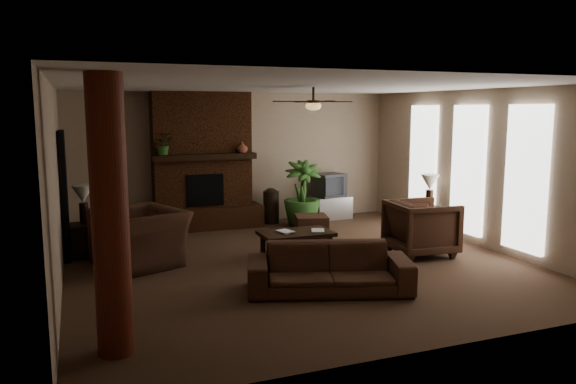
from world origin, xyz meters
name	(u,v)px	position (x,y,z in m)	size (l,w,h in m)	color
room_shell	(297,177)	(0.00, 0.00, 1.40)	(7.00, 7.00, 7.00)	brown
fireplace	(203,173)	(-0.80, 3.22, 1.16)	(2.40, 0.70, 2.80)	#4C2814
windows	(468,170)	(3.45, 0.20, 1.35)	(0.08, 3.65, 2.35)	white
log_column	(110,217)	(-2.95, -2.40, 1.40)	(0.36, 0.36, 2.80)	maroon
doorway	(64,194)	(-3.44, 1.80, 1.05)	(0.10, 1.00, 2.10)	black
ceiling_fan	(313,104)	(0.40, 0.30, 2.53)	(1.35, 1.35, 0.37)	black
sofa	(329,261)	(-0.12, -1.44, 0.43)	(2.19, 0.64, 0.86)	#442A1D
armchair_left	(140,228)	(-2.34, 0.85, 0.59)	(1.35, 0.88, 1.18)	#442A1D
armchair_right	(422,225)	(2.16, -0.27, 0.51)	(1.00, 0.93, 1.02)	#442A1D
coffee_table	(296,235)	(0.13, 0.36, 0.37)	(1.20, 0.70, 0.43)	black
ottoman	(311,226)	(0.99, 1.70, 0.20)	(0.60, 0.60, 0.40)	#442A1D
tv_stand	(331,207)	(2.11, 3.15, 0.25)	(0.85, 0.50, 0.50)	#BABABC
tv	(329,185)	(2.06, 3.14, 0.76)	(0.76, 0.67, 0.52)	#343436
floor_vase	(271,203)	(0.67, 3.15, 0.43)	(0.34, 0.34, 0.77)	#2D2219
floor_plant	(302,208)	(1.17, 2.61, 0.39)	(0.78, 1.39, 0.78)	#346026
side_table_left	(85,240)	(-3.15, 1.69, 0.28)	(0.50, 0.50, 0.55)	black
lamp_left	(83,197)	(-3.15, 1.73, 1.00)	(0.41, 0.41, 0.65)	black
side_table_right	(428,221)	(3.15, 0.92, 0.28)	(0.50, 0.50, 0.55)	black
lamp_right	(430,185)	(3.15, 0.92, 1.00)	(0.46, 0.46, 0.65)	black
mantel_plant	(163,147)	(-1.62, 2.98, 1.72)	(0.38, 0.42, 0.33)	#346026
mantel_vase	(242,148)	(-0.03, 2.93, 1.67)	(0.22, 0.23, 0.22)	#98523D
book_a	(280,225)	(-0.16, 0.35, 0.57)	(0.22, 0.03, 0.29)	#999999
book_b	(312,223)	(0.38, 0.30, 0.58)	(0.21, 0.02, 0.29)	#999999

